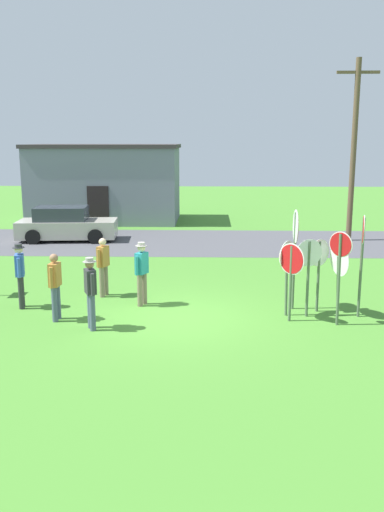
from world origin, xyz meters
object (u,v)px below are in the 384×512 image
stop_sign_low_front (339,265)px  stop_sign_tallest (340,264)px  person_on_left (91,289)px  person_in_dark_shirt (103,264)px  person_in_teal (142,270)px  stop_sign_leaning_right (308,265)px  utility_pole (354,148)px  person_near_signs (55,283)px  stop_sign_rear_right (291,269)px  stop_sign_leaning_left (362,248)px  person_in_blue (20,272)px  stop_sign_nearest (287,265)px  parked_car_on_street (66,225)px  stop_sign_rear_left (295,240)px  stop_sign_center_cluster (319,263)px

stop_sign_low_front → stop_sign_tallest: 0.82m
person_on_left → person_in_dark_shirt: bearing=94.8°
stop_sign_low_front → person_in_teal: size_ratio=1.11×
stop_sign_leaning_right → stop_sign_low_front: size_ratio=1.03×
utility_pole → person_near_signs: bearing=-131.3°
person_on_left → person_in_teal: bearing=63.9°
stop_sign_rear_right → stop_sign_low_front: (1.28, 0.50, -0.02)m
stop_sign_rear_right → stop_sign_leaning_left: (1.80, 0.40, 0.43)m
person_in_blue → person_on_left: same height
person_near_signs → person_in_dark_shirt: size_ratio=1.00×
stop_sign_nearest → stop_sign_rear_right: (0.04, -0.46, 0.02)m
stop_sign_rear_right → person_in_blue: (-7.00, 0.89, -0.35)m
stop_sign_leaning_right → stop_sign_tallest: bearing=-47.5°
stop_sign_rear_right → stop_sign_low_front: stop_sign_rear_right is taller
parked_car_on_street → stop_sign_nearest: (8.33, -10.46, 0.63)m
person_in_teal → stop_sign_tallest: bearing=-17.0°
utility_pole → stop_sign_rear_right: utility_pole is taller
stop_sign_leaning_left → person_in_blue: size_ratio=1.50×
stop_sign_leaning_right → person_in_dark_shirt: stop_sign_leaning_right is taller
stop_sign_tallest → person_in_blue: size_ratio=1.32×
person_in_teal → stop_sign_leaning_left: bearing=-8.3°
utility_pole → stop_sign_rear_left: (-4.01, -10.28, -2.23)m
stop_sign_center_cluster → stop_sign_leaning_right: stop_sign_leaning_right is taller
person_in_teal → person_near_signs: bearing=-145.9°
stop_sign_leaning_right → stop_sign_rear_right: bearing=-141.7°
parked_car_on_street → stop_sign_leaning_right: stop_sign_leaning_right is taller
stop_sign_tallest → utility_pole: bearing=74.8°
stop_sign_rear_right → person_in_blue: 7.06m
stop_sign_center_cluster → person_in_blue: size_ratio=1.11×
stop_sign_leaning_left → person_in_dark_shirt: size_ratio=1.54×
stop_sign_low_front → stop_sign_leaning_left: stop_sign_leaning_left is taller
stop_sign_low_front → person_in_blue: 8.29m
stop_sign_leaning_left → stop_sign_rear_right: bearing=-167.4°
stop_sign_leaning_left → person_in_teal: size_ratio=1.50×
stop_sign_low_front → stop_sign_nearest: bearing=-178.2°
stop_sign_center_cluster → stop_sign_rear_right: size_ratio=0.98×
person_near_signs → person_in_teal: bearing=34.1°
person_near_signs → person_in_dark_shirt: same height
utility_pole → person_near_signs: 15.51m
stop_sign_leaning_right → stop_sign_tallest: (0.61, -0.66, 0.18)m
person_in_teal → utility_pole: bearing=51.4°
stop_sign_center_cluster → person_on_left: 5.83m
stop_sign_rear_right → person_in_dark_shirt: stop_sign_rear_right is taller
person_near_signs → stop_sign_leaning_right: bearing=4.6°
stop_sign_rear_left → person_in_dark_shirt: size_ratio=1.57×
parked_car_on_street → stop_sign_center_cluster: (9.20, -10.10, 0.61)m
stop_sign_leaning_right → person_in_teal: (-4.30, 0.83, -0.36)m
stop_sign_nearest → person_in_dark_shirt: bearing=162.0°
stop_sign_leaning_right → parked_car_on_street: bearing=130.1°
person_in_blue → stop_sign_leaning_right: bearing=-3.8°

